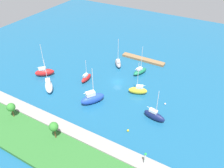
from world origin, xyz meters
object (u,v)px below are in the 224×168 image
Objects in this scene: park_tree_center at (11,107)px; sailboat_blue_by_breakwater at (92,98)px; harbor_beacon at (145,158)px; sailboat_green_mid_basin at (140,71)px; pier_dock at (143,59)px; sailboat_white_off_beacon at (49,86)px; sailboat_yellow_west_end at (138,90)px; park_tree_east at (54,127)px; sailboat_gray_near_pier at (118,63)px; mooring_buoy_yellow at (128,131)px; sailboat_navy_lone_north at (154,115)px; mooring_buoy_white at (165,104)px; sailboat_red_center_basin at (44,72)px; sailboat_red_lone_south at (86,78)px.

sailboat_blue_by_breakwater is (-15.93, -17.55, -2.63)m from park_tree_center.
sailboat_green_mid_basin is (17.58, -36.75, -2.34)m from harbor_beacon.
sailboat_blue_by_breakwater reaches higher than pier_dock.
harbor_beacon is 42.40m from sailboat_white_off_beacon.
sailboat_blue_by_breakwater is (3.06, 33.32, 1.34)m from pier_dock.
sailboat_blue_by_breakwater is 15.65m from sailboat_yellow_west_end.
sailboat_gray_near_pier is (4.12, -42.00, -3.72)m from park_tree_east.
mooring_buoy_yellow is at bearing -44.49° from harbor_beacon.
sailboat_gray_near_pier is at bearing -105.83° from park_tree_center.
harbor_beacon is 0.78× the size of park_tree_center.
sailboat_navy_lone_north is at bearing 50.31° from sailboat_white_off_beacon.
sailboat_green_mid_basin is at bearing -40.93° from mooring_buoy_white.
mooring_buoy_white is at bearing 154.05° from sailboat_yellow_west_end.
sailboat_navy_lone_north is at bearing 115.58° from sailboat_yellow_west_end.
sailboat_navy_lone_north is 0.87× the size of sailboat_yellow_west_end.
sailboat_red_center_basin reaches higher than sailboat_yellow_west_end.
sailboat_red_center_basin is (27.50, 29.04, 1.03)m from pier_dock.
sailboat_yellow_west_end is at bearing -132.32° from park_tree_center.
park_tree_center is (16.02, -0.03, -0.46)m from park_tree_east.
sailboat_red_center_basin is (48.12, -17.84, -1.98)m from harbor_beacon.
sailboat_red_center_basin is (24.43, -4.27, -0.31)m from sailboat_blue_by_breakwater.
sailboat_red_center_basin is at bearing 141.20° from sailboat_green_mid_basin.
mooring_buoy_white is (-20.43, -28.26, -4.57)m from park_tree_east.
harbor_beacon is 23.98m from park_tree_east.
sailboat_green_mid_basin is at bearing -118.41° from park_tree_center.
park_tree_east is at bearing 9.67° from harbor_beacon.
harbor_beacon is 0.33× the size of sailboat_gray_near_pier.
sailboat_green_mid_basin reaches higher than park_tree_east.
sailboat_red_lone_south is 0.65× the size of sailboat_red_center_basin.
pier_dock is at bearing 4.35° from sailboat_red_center_basin.
sailboat_red_lone_south is at bearing -31.04° from mooring_buoy_yellow.
sailboat_gray_near_pier is at bearing 42.22° from sailboat_blue_by_breakwater.
sailboat_blue_by_breakwater reaches higher than sailboat_white_off_beacon.
sailboat_blue_by_breakwater is at bearing -132.23° from park_tree_center.
sailboat_gray_near_pier reaches higher than harbor_beacon.
pier_dock is 1.45× the size of sailboat_blue_by_breakwater.
sailboat_blue_by_breakwater reaches higher than park_tree_east.
park_tree_east is at bearing 148.68° from sailboat_gray_near_pier.
sailboat_red_lone_south is at bearing -104.81° from park_tree_center.
mooring_buoy_white is (-36.45, -28.23, -4.11)m from park_tree_center.
sailboat_gray_near_pier is (-12.91, -26.00, -0.33)m from sailboat_white_off_beacon.
sailboat_blue_by_breakwater is at bearing -52.14° from sailboat_red_center_basin.
sailboat_white_off_beacon reaches higher than sailboat_red_lone_south.
mooring_buoy_white is (-0.73, -7.87, -1.08)m from sailboat_navy_lone_north.
mooring_buoy_yellow is (-32.30, 3.80, -1.16)m from sailboat_white_off_beacon.
sailboat_yellow_west_end is (-26.49, -29.09, -3.01)m from park_tree_center.
sailboat_yellow_west_end reaches higher than pier_dock.
mooring_buoy_yellow is (-15.36, 5.38, -1.47)m from sailboat_blue_by_breakwater.
sailboat_gray_near_pier is 19.46m from sailboat_yellow_west_end.
park_tree_east reaches higher than park_tree_center.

